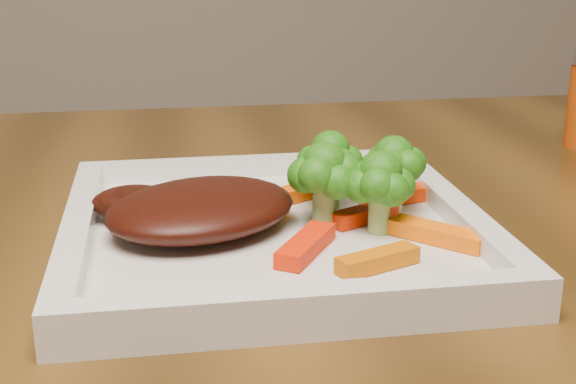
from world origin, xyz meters
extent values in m
cube|color=white|center=(-0.28, 0.13, 0.76)|extent=(0.27, 0.27, 0.01)
ellipsoid|color=#390F08|center=(-0.33, 0.13, 0.78)|extent=(0.16, 0.15, 0.03)
cube|color=#C85F03|center=(-0.23, 0.05, 0.77)|extent=(0.05, 0.03, 0.01)
cube|color=#FF6804|center=(-0.19, 0.09, 0.77)|extent=(0.06, 0.06, 0.01)
cube|color=red|center=(-0.27, 0.08, 0.77)|extent=(0.05, 0.06, 0.01)
cube|color=#F93704|center=(-0.18, 0.17, 0.77)|extent=(0.06, 0.03, 0.01)
cube|color=#F85904|center=(-0.27, 0.18, 0.77)|extent=(0.05, 0.04, 0.01)
cube|color=red|center=(-0.22, 0.13, 0.77)|extent=(0.05, 0.03, 0.01)
camera|label=1|loc=(-0.35, -0.37, 0.95)|focal=50.00mm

